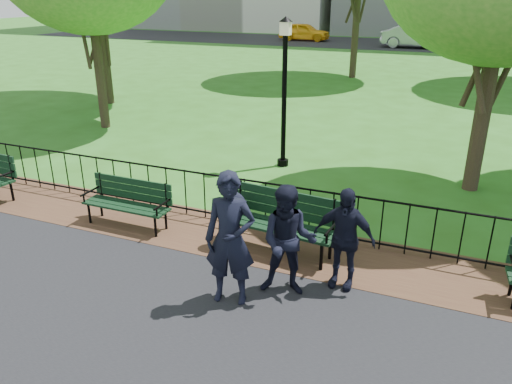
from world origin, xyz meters
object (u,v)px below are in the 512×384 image
at_px(park_bench_left_a, 129,198).
at_px(lamppost, 284,88).
at_px(person_left, 230,239).
at_px(person_mid, 288,241).
at_px(taxi, 304,32).
at_px(park_bench_main, 261,211).
at_px(person_right, 344,238).
at_px(sedan_silver, 417,36).

relative_size(park_bench_left_a, lamppost, 0.48).
bearing_deg(person_left, lamppost, 90.16).
bearing_deg(person_mid, lamppost, 97.58).
bearing_deg(park_bench_left_a, taxi, 102.60).
xyz_separation_m(park_bench_main, person_right, (1.47, -0.59, 0.10)).
distance_m(lamppost, person_left, 5.76).
relative_size(lamppost, person_right, 2.28).
distance_m(lamppost, person_right, 5.39).
bearing_deg(person_left, taxi, 93.47).
relative_size(park_bench_main, park_bench_left_a, 1.20).
distance_m(park_bench_left_a, sedan_silver, 31.71).
distance_m(person_mid, taxi, 36.40).
bearing_deg(person_mid, person_right, 23.24).
height_order(person_left, person_mid, person_left).
bearing_deg(park_bench_main, person_left, -77.90).
bearing_deg(park_bench_main, lamppost, 110.38).
distance_m(park_bench_left_a, person_left, 3.07).
distance_m(park_bench_left_a, lamppost, 4.56).
bearing_deg(park_bench_main, person_mid, -46.65).
bearing_deg(park_bench_left_a, sedan_silver, 87.44).
bearing_deg(person_right, park_bench_left_a, 175.52).
height_order(park_bench_left_a, taxi, taxi).
xyz_separation_m(park_bench_main, person_mid, (0.82, -1.06, 0.14)).
xyz_separation_m(person_mid, sedan_silver, (-1.73, 32.64, 0.00)).
xyz_separation_m(person_left, person_right, (1.30, 0.93, -0.17)).
relative_size(park_bench_left_a, taxi, 0.40).
bearing_deg(taxi, person_right, -162.78).
xyz_separation_m(park_bench_main, person_left, (0.17, -1.52, 0.27)).
relative_size(park_bench_main, sedan_silver, 0.40).
bearing_deg(lamppost, park_bench_main, -75.18).
distance_m(person_mid, person_right, 0.81).
xyz_separation_m(park_bench_main, taxi, (-9.86, 33.73, 0.04)).
bearing_deg(sedan_silver, person_left, -178.16).
xyz_separation_m(taxi, sedan_silver, (8.95, -2.15, 0.11)).
bearing_deg(person_mid, park_bench_left_a, 150.91).
distance_m(park_bench_main, lamppost, 4.34).
distance_m(park_bench_left_a, taxi, 34.61).
bearing_deg(person_left, person_right, 23.21).
xyz_separation_m(park_bench_main, sedan_silver, (-0.91, 31.58, 0.15)).
relative_size(taxi, sedan_silver, 0.84).
xyz_separation_m(park_bench_left_a, person_right, (3.98, -0.50, 0.23)).
distance_m(person_right, taxi, 36.14).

